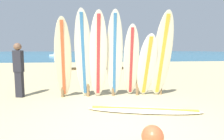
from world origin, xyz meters
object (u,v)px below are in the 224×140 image
(surfboard_leaning_center_left, at_px, (98,56))
(surfboard_leaning_far_right, at_px, (162,56))
(surfboard_leaning_center_right, at_px, (131,62))
(beachgoer_standing, at_px, (19,68))
(surfboard_leaning_center, at_px, (115,55))
(small_boat_offshore, at_px, (57,55))
(surfboard_leaning_right, at_px, (147,66))
(surfboard_lying_on_sand, at_px, (144,110))
(surfboard_rack, at_px, (113,76))
(surfboard_leaning_far_left, at_px, (63,59))
(beach_ball, at_px, (152,136))
(surfboard_leaning_left, at_px, (83,55))

(surfboard_leaning_center_left, height_order, surfboard_leaning_far_right, surfboard_leaning_far_right)
(surfboard_leaning_center_right, distance_m, beachgoer_standing, 3.44)
(surfboard_leaning_center, distance_m, small_boat_offshore, 32.66)
(surfboard_leaning_right, relative_size, surfboard_lying_on_sand, 0.69)
(surfboard_leaning_far_right, height_order, beachgoer_standing, surfboard_leaning_far_right)
(surfboard_rack, xyz_separation_m, surfboard_lying_on_sand, (0.55, -1.63, -0.60))
(surfboard_leaning_center, bearing_deg, surfboard_rack, 91.80)
(surfboard_leaning_far_right, distance_m, beachgoer_standing, 4.36)
(surfboard_leaning_right, bearing_deg, small_boat_offshore, 103.98)
(surfboard_lying_on_sand, height_order, beachgoer_standing, beachgoer_standing)
(surfboard_leaning_far_left, bearing_deg, beachgoer_standing, 162.69)
(beach_ball, bearing_deg, surfboard_leaning_center, 93.88)
(surfboard_leaning_center, relative_size, surfboard_leaning_far_right, 1.01)
(surfboard_leaning_left, relative_size, beach_ball, 7.60)
(surfboard_leaning_far_left, bearing_deg, surfboard_leaning_center_right, -0.46)
(surfboard_leaning_far_left, relative_size, surfboard_leaning_center, 0.91)
(beachgoer_standing, bearing_deg, surfboard_leaning_far_left, -17.31)
(surfboard_leaning_left, height_order, beach_ball, surfboard_leaning_left)
(surfboard_leaning_far_left, distance_m, surfboard_leaning_center_left, 1.02)
(surfboard_leaning_far_left, height_order, beachgoer_standing, surfboard_leaning_far_left)
(surfboard_leaning_left, xyz_separation_m, surfboard_leaning_center, (0.92, -0.03, -0.01))
(beachgoer_standing, bearing_deg, surfboard_leaning_left, -11.44)
(surfboard_leaning_left, height_order, surfboard_leaning_center_right, surfboard_leaning_left)
(surfboard_rack, height_order, surfboard_leaning_right, surfboard_leaning_right)
(surfboard_leaning_center_left, height_order, beachgoer_standing, surfboard_leaning_center_left)
(surfboard_lying_on_sand, bearing_deg, beach_ball, -101.57)
(surfboard_leaning_left, distance_m, surfboard_leaning_far_right, 2.34)
(surfboard_leaning_far_left, distance_m, surfboard_leaning_center, 1.51)
(surfboard_leaning_right, xyz_separation_m, surfboard_leaning_far_right, (0.43, -0.09, 0.31))
(surfboard_leaning_center_left, xyz_separation_m, beach_ball, (0.69, -2.92, -1.10))
(surfboard_leaning_far_right, bearing_deg, surfboard_leaning_far_left, 177.11)
(surfboard_leaning_center_right, xyz_separation_m, beachgoer_standing, (-3.40, 0.45, -0.17))
(surfboard_leaning_center, relative_size, surfboard_leaning_center_right, 1.19)
(surfboard_leaning_left, height_order, beachgoer_standing, surfboard_leaning_left)
(beachgoer_standing, xyz_separation_m, beach_ball, (3.10, -3.42, -0.75))
(surfboard_leaning_center, xyz_separation_m, surfboard_leaning_center_right, (0.50, -0.02, -0.20))
(surfboard_leaning_far_left, distance_m, surfboard_leaning_left, 0.60)
(surfboard_leaning_far_right, bearing_deg, surfboard_leaning_center_left, 177.41)
(surfboard_leaning_center_right, bearing_deg, surfboard_leaning_right, -4.34)
(surfboard_leaning_center_right, distance_m, surfboard_leaning_right, 0.50)
(beachgoer_standing, xyz_separation_m, small_boat_offshore, (-4.07, 31.46, -0.66))
(surfboard_leaning_far_left, distance_m, surfboard_lying_on_sand, 2.70)
(surfboard_lying_on_sand, relative_size, beach_ball, 8.13)
(surfboard_leaning_center, height_order, surfboard_leaning_far_right, surfboard_leaning_center)
(surfboard_leaning_far_left, xyz_separation_m, surfboard_leaning_left, (0.59, 0.03, 0.12))
(surfboard_rack, distance_m, surfboard_lying_on_sand, 1.82)
(surfboard_leaning_far_left, distance_m, beach_ball, 3.59)
(small_boat_offshore, bearing_deg, surfboard_leaning_center_left, -78.53)
(surfboard_lying_on_sand, height_order, beach_ball, beach_ball)
(surfboard_rack, height_order, beach_ball, surfboard_rack)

